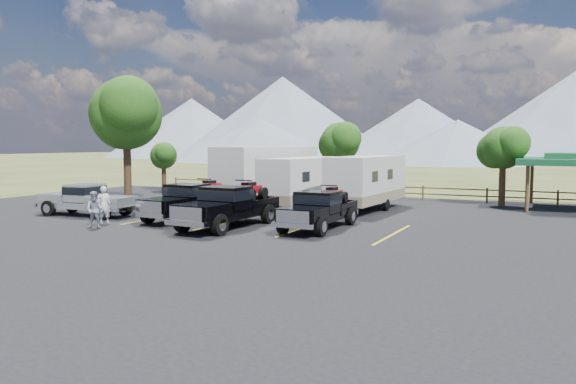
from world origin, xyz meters
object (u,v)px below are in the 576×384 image
at_px(rig_right, 320,209).
at_px(person_b, 95,210).
at_px(person_a, 104,205).
at_px(rig_left, 190,200).
at_px(pickup_silver, 87,199).
at_px(trailer_left, 267,174).
at_px(trailer_center, 303,182).
at_px(trailer_right, 367,182).
at_px(tree_big_nw, 126,114).
at_px(rig_center, 229,205).

bearing_deg(rig_right, person_b, -155.10).
height_order(rig_right, person_a, rig_right).
height_order(rig_left, person_a, rig_left).
relative_size(rig_right, pickup_silver, 1.00).
height_order(pickup_silver, person_a, person_a).
xyz_separation_m(trailer_left, trailer_center, (3.23, -1.63, -0.32)).
bearing_deg(trailer_right, tree_big_nw, -167.52).
distance_m(rig_center, trailer_right, 9.48).
height_order(trailer_left, trailer_right, trailer_left).
xyz_separation_m(tree_big_nw, trailer_left, (8.23, 3.31, -3.72)).
bearing_deg(tree_big_nw, person_a, -54.38).
bearing_deg(rig_left, trailer_left, 93.56).
relative_size(rig_left, trailer_left, 0.58).
distance_m(tree_big_nw, rig_right, 16.69).
height_order(rig_right, pickup_silver, rig_right).
bearing_deg(trailer_left, trailer_right, -0.12).
relative_size(rig_center, trailer_left, 0.61).
bearing_deg(pickup_silver, person_a, 54.23).
distance_m(tree_big_nw, person_a, 10.77).
distance_m(rig_left, trailer_center, 7.30).
relative_size(rig_left, rig_center, 0.96).
relative_size(rig_right, trailer_center, 0.66).
bearing_deg(pickup_silver, rig_left, 98.41).
distance_m(rig_center, trailer_left, 10.17).
bearing_deg(trailer_right, person_b, -123.57).
bearing_deg(tree_big_nw, trailer_left, 21.94).
height_order(rig_center, trailer_left, trailer_left).
xyz_separation_m(rig_center, trailer_left, (-3.24, 9.60, 0.85)).
bearing_deg(trailer_right, trailer_center, -163.71).
xyz_separation_m(rig_right, trailer_right, (-0.29, 7.44, 0.68)).
relative_size(trailer_center, person_a, 4.77).
relative_size(rig_left, pickup_silver, 1.06).
distance_m(rig_left, rig_right, 6.90).
distance_m(rig_right, person_a, 10.04).
relative_size(trailer_right, pickup_silver, 1.56).
xyz_separation_m(rig_left, pickup_silver, (-5.57, -1.21, -0.09)).
distance_m(tree_big_nw, rig_center, 13.85).
height_order(tree_big_nw, person_b, tree_big_nw).
distance_m(rig_center, person_a, 6.03).
bearing_deg(pickup_silver, trailer_right, 121.44).
xyz_separation_m(rig_center, pickup_silver, (-8.68, 0.19, -0.13)).
height_order(trailer_left, trailer_center, trailer_left).
bearing_deg(rig_left, trailer_right, 50.96).
height_order(trailer_center, pickup_silver, trailer_center).
height_order(tree_big_nw, rig_right, tree_big_nw).
bearing_deg(person_a, rig_right, 166.57).
height_order(trailer_left, person_a, trailer_left).
bearing_deg(person_b, trailer_left, 55.38).
distance_m(trailer_left, trailer_right, 6.78).
bearing_deg(rig_center, trailer_center, 91.93).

